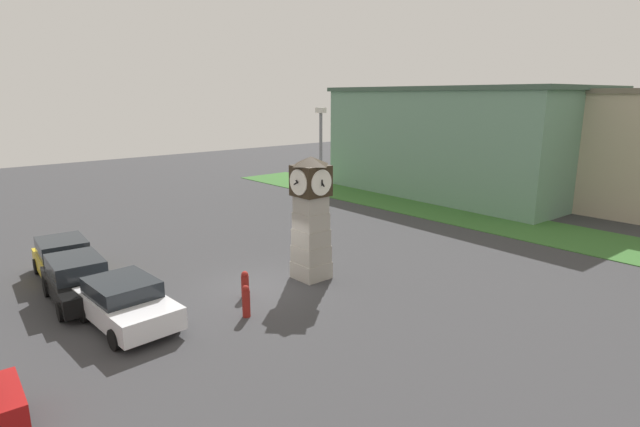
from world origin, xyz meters
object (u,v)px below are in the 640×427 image
(car_navy_sedan, at_px, (64,259))
(car_by_building, at_px, (126,303))
(bollard_near_tower, at_px, (246,301))
(bollard_mid_row, at_px, (245,284))
(street_lamp_near_road, at_px, (321,169))
(clock_tower, at_px, (311,218))
(car_near_tower, at_px, (78,280))

(car_navy_sedan, distance_m, car_by_building, 5.94)
(car_by_building, bearing_deg, bollard_near_tower, 57.98)
(bollard_mid_row, bearing_deg, street_lamp_near_road, 114.02)
(bollard_near_tower, height_order, street_lamp_near_road, street_lamp_near_road)
(clock_tower, xyz_separation_m, car_navy_sedan, (-6.58, -7.42, -1.71))
(bollard_near_tower, bearing_deg, clock_tower, 108.85)
(bollard_mid_row, xyz_separation_m, car_near_tower, (-3.60, -4.62, 0.28))
(bollard_mid_row, relative_size, car_by_building, 0.24)
(street_lamp_near_road, bearing_deg, bollard_near_tower, -59.30)
(car_near_tower, bearing_deg, bollard_near_tower, 36.81)
(bollard_near_tower, xyz_separation_m, street_lamp_near_road, (-4.10, 6.91, 3.26))
(bollard_near_tower, distance_m, street_lamp_near_road, 8.67)
(clock_tower, bearing_deg, car_by_building, -95.12)
(car_navy_sedan, xyz_separation_m, car_by_building, (5.94, 0.25, -0.02))
(car_navy_sedan, bearing_deg, bollard_near_tower, 23.47)
(bollard_near_tower, distance_m, car_navy_sedan, 8.65)
(clock_tower, bearing_deg, bollard_near_tower, -71.15)
(bollard_near_tower, height_order, car_by_building, car_by_building)
(bollard_mid_row, height_order, car_by_building, car_by_building)
(clock_tower, height_order, car_by_building, clock_tower)
(car_by_building, distance_m, street_lamp_near_road, 10.76)
(clock_tower, height_order, bollard_mid_row, clock_tower)
(car_near_tower, height_order, street_lamp_near_road, street_lamp_near_road)
(bollard_mid_row, height_order, car_near_tower, car_near_tower)
(clock_tower, distance_m, car_near_tower, 8.71)
(car_by_building, bearing_deg, car_near_tower, -169.55)
(car_navy_sedan, distance_m, street_lamp_near_road, 11.45)
(bollard_near_tower, bearing_deg, car_navy_sedan, -156.53)
(car_near_tower, bearing_deg, bollard_mid_row, 52.12)
(clock_tower, relative_size, car_near_tower, 1.15)
(street_lamp_near_road, bearing_deg, bollard_mid_row, -65.98)
(clock_tower, xyz_separation_m, bollard_near_tower, (1.36, -3.97, -1.93))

